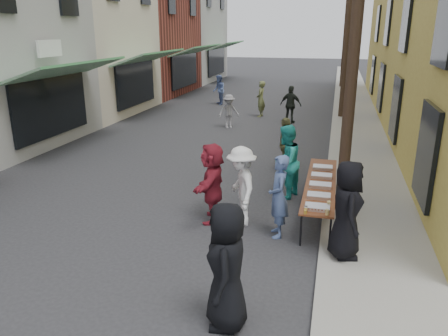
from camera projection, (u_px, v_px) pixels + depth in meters
The scene contains 27 objects.
ground at pixel (121, 249), 8.85m from camera, with size 120.00×120.00×0.00m, color #28282B.
sidewalk at pixel (355, 118), 21.48m from camera, with size 2.20×60.00×0.10m, color gray.
storefront_row at pixel (76, 31), 23.74m from camera, with size 8.00×37.00×9.00m.
utility_pole_near at pixel (357, 17), 9.22m from camera, with size 0.26×0.26×9.00m, color #2D2116.
utility_pole_mid at pixel (349, 23), 20.28m from camera, with size 0.26×0.26×9.00m, color #2D2116.
utility_pole_far at pixel (346, 25), 31.35m from camera, with size 0.26×0.26×9.00m, color #2D2116.
serving_table at pixel (321, 184), 10.44m from camera, with size 0.70×4.00×0.75m.
catering_tray_sausage at pixel (317, 207), 8.90m from camera, with size 0.50×0.33×0.08m, color maroon.
catering_tray_foil_b at pixel (319, 196), 9.50m from camera, with size 0.50×0.33×0.08m, color #B2B2B7.
catering_tray_buns at pixel (320, 185), 10.14m from camera, with size 0.50×0.33×0.08m, color tan.
catering_tray_foil_d at pixel (322, 176), 10.79m from camera, with size 0.50×0.33×0.08m, color #B2B2B7.
catering_tray_buns_end at pixel (323, 167), 11.43m from camera, with size 0.50×0.33×0.08m, color tan.
condiment_jar_a at pixel (305, 212), 8.67m from camera, with size 0.07×0.07×0.08m, color #A57F26.
condiment_jar_b at pixel (306, 210), 8.76m from camera, with size 0.07×0.07×0.08m, color #A57F26.
condiment_jar_c at pixel (306, 208), 8.86m from camera, with size 0.07×0.07×0.08m, color #A57F26.
cup_stack at pixel (327, 212), 8.61m from camera, with size 0.08×0.08×0.12m, color tan.
guest_front_a at pixel (227, 267), 6.32m from camera, with size 0.96×0.62×1.96m, color black.
guest_front_b at pixel (279, 196), 9.17m from camera, with size 0.66×0.43×1.80m, color #4A5F90.
guest_front_c at pixel (286, 162), 11.27m from camera, with size 0.95×0.74×1.94m, color #2AAEA5.
guest_front_d at pixel (241, 187), 9.71m from camera, with size 1.18×0.68×1.83m, color white.
guest_front_e at pixel (285, 144), 13.46m from camera, with size 0.99×0.41×1.69m, color brown.
guest_queue_back at pixel (212, 183), 9.92m from camera, with size 1.72×0.55×1.85m, color maroon.
server at pixel (347, 210), 8.12m from camera, with size 0.93×0.60×1.90m, color black.
passerby_left at pixel (229, 111), 19.35m from camera, with size 0.96×0.55×1.49m, color gray.
passerby_mid at pixel (291, 105), 20.28m from camera, with size 1.02×0.43×1.74m, color black.
passerby_right at pixel (261, 99), 21.77m from camera, with size 0.65×0.43×1.78m, color #5F683C.
passerby_far at pixel (219, 90), 25.20m from camera, with size 0.83×0.65×1.71m, color #566CA6.
Camera 1 is at (4.00, -7.15, 4.28)m, focal length 35.00 mm.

